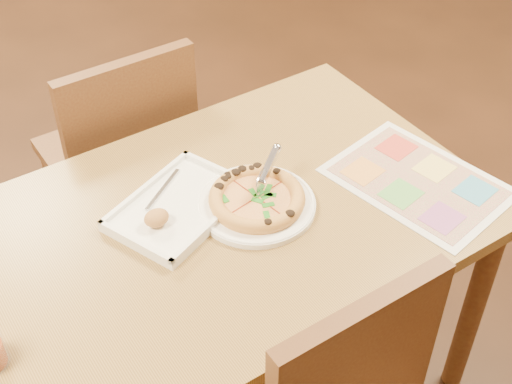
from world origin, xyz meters
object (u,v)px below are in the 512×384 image
dining_table (224,242)px  appetizer_tray (178,209)px  chair_far (124,142)px  plate (256,205)px  pizza (257,198)px  pizza_cutter (267,170)px  menu (418,181)px

dining_table → appetizer_tray: size_ratio=3.30×
chair_far → plate: bearing=98.0°
plate → pizza: size_ratio=1.24×
pizza → appetizer_tray: (-0.17, 0.09, -0.02)m
plate → dining_table: bearing=170.9°
chair_far → pizza_cutter: 0.65m
pizza_cutter → appetizer_tray: (-0.22, 0.06, -0.07)m
dining_table → menu: size_ratio=2.99×
dining_table → chair_far: (-0.00, 0.60, -0.07)m
chair_far → pizza: chair_far is taller
pizza → menu: (0.40, -0.15, -0.03)m
pizza_cutter → menu: 0.40m
plate → menu: plate is taller
dining_table → chair_far: size_ratio=2.77×
dining_table → pizza_cutter: 0.21m
dining_table → plate: plate is taller
pizza_cutter → menu: (0.35, -0.18, -0.08)m
pizza_cutter → dining_table: bearing=152.8°
chair_far → dining_table: bearing=90.0°
pizza_cutter → appetizer_tray: 0.24m
chair_far → pizza_cutter: bearing=103.2°
plate → pizza_cutter: size_ratio=2.50×
pizza_cutter → appetizer_tray: size_ratio=0.30×
plate → menu: (0.40, -0.15, -0.01)m
dining_table → menu: menu is taller
appetizer_tray → menu: (0.57, -0.24, -0.01)m
dining_table → chair_far: 0.61m
chair_far → pizza: bearing=98.2°
appetizer_tray → chair_far: bearing=81.0°
dining_table → plate: bearing=-9.1°
chair_far → plate: chair_far is taller
chair_far → pizza: size_ratio=1.96×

